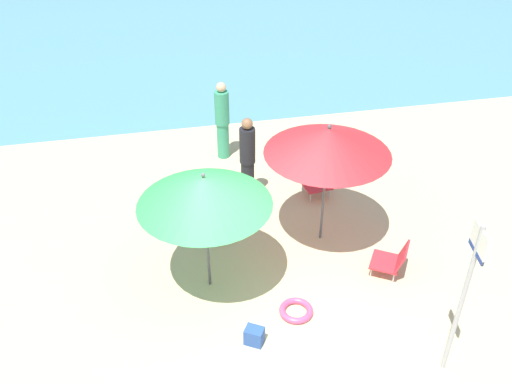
{
  "coord_description": "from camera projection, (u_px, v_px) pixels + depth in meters",
  "views": [
    {
      "loc": [
        -1.16,
        -5.66,
        5.82
      ],
      "look_at": [
        0.44,
        1.75,
        0.7
      ],
      "focal_mm": 38.56,
      "sensor_mm": 36.0,
      "label": 1
    }
  ],
  "objects": [
    {
      "name": "beach_chair_b",
      "position": [
        209.0,
        216.0,
        9.25
      ],
      "size": [
        0.58,
        0.65,
        0.57
      ],
      "rotation": [
        0.0,
        0.0,
        -1.87
      ],
      "color": "teal",
      "rests_on": "ground_plane"
    },
    {
      "name": "warning_sign",
      "position": [
        467.0,
        284.0,
        6.27
      ],
      "size": [
        0.11,
        0.41,
        2.28
      ],
      "rotation": [
        0.0,
        0.0,
        -0.2
      ],
      "color": "#ADADB2",
      "rests_on": "ground_plane"
    },
    {
      "name": "beach_chair_c",
      "position": [
        315.0,
        179.0,
        10.24
      ],
      "size": [
        0.55,
        0.58,
        0.57
      ],
      "rotation": [
        0.0,
        0.0,
        -1.45
      ],
      "color": "red",
      "rests_on": "ground_plane"
    },
    {
      "name": "person_b",
      "position": [
        222.0,
        120.0,
        11.04
      ],
      "size": [
        0.29,
        0.29,
        1.64
      ],
      "rotation": [
        0.0,
        0.0,
        2.9
      ],
      "color": "#389970",
      "rests_on": "ground_plane"
    },
    {
      "name": "person_a",
      "position": [
        247.0,
        159.0,
        9.81
      ],
      "size": [
        0.28,
        0.28,
        1.62
      ],
      "rotation": [
        0.0,
        0.0,
        1.49
      ],
      "color": "black",
      "rests_on": "ground_plane"
    },
    {
      "name": "beach_chair_a",
      "position": [
        393.0,
        260.0,
        8.37
      ],
      "size": [
        0.69,
        0.68,
        0.55
      ],
      "rotation": [
        0.0,
        0.0,
        2.57
      ],
      "color": "red",
      "rests_on": "ground_plane"
    },
    {
      "name": "swim_ring",
      "position": [
        296.0,
        311.0,
        7.81
      ],
      "size": [
        0.49,
        0.49,
        0.09
      ],
      "primitive_type": "torus",
      "color": "#E54C7F",
      "rests_on": "ground_plane"
    },
    {
      "name": "umbrella_red",
      "position": [
        328.0,
        141.0,
        8.23
      ],
      "size": [
        1.95,
        1.95,
        2.12
      ],
      "color": "#4C4C51",
      "rests_on": "ground_plane"
    },
    {
      "name": "ground_plane",
      "position": [
        252.0,
        300.0,
        8.04
      ],
      "size": [
        40.0,
        40.0,
        0.0
      ],
      "primitive_type": "plane",
      "color": "#D3BC8C"
    },
    {
      "name": "sea_water",
      "position": [
        172.0,
        23.0,
        19.11
      ],
      "size": [
        40.0,
        16.0,
        0.01
      ],
      "primitive_type": "cube",
      "color": "#5693A3",
      "rests_on": "ground_plane"
    },
    {
      "name": "umbrella_green",
      "position": [
        204.0,
        191.0,
        7.39
      ],
      "size": [
        1.88,
        1.88,
        1.98
      ],
      "color": "#4C4C51",
      "rests_on": "ground_plane"
    },
    {
      "name": "beach_bag",
      "position": [
        254.0,
        336.0,
        7.33
      ],
      "size": [
        0.31,
        0.29,
        0.25
      ],
      "primitive_type": "cube",
      "rotation": [
        0.0,
        0.0,
        5.73
      ],
      "color": "#2D519E",
      "rests_on": "ground_plane"
    }
  ]
}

